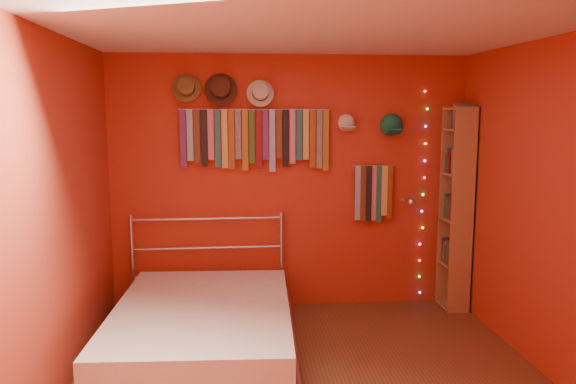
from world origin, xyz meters
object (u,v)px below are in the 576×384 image
object	(u,v)px
reading_lamp	(410,201)
bookshelf	(460,208)
bed	(203,329)
tie_rack	(256,136)

from	to	relation	value
reading_lamp	bookshelf	world-z (taller)	bookshelf
bookshelf	bed	distance (m)	2.75
bookshelf	bed	bearing A→B (deg)	-159.93
tie_rack	reading_lamp	world-z (taller)	tie_rack
tie_rack	bed	xyz separation A→B (m)	(-0.48, -1.06, -1.49)
tie_rack	bookshelf	bearing A→B (deg)	-4.44
tie_rack	bookshelf	distance (m)	2.12
reading_lamp	bookshelf	xyz separation A→B (m)	(0.52, 0.03, -0.08)
reading_lamp	bed	xyz separation A→B (m)	(-1.96, -0.88, -0.86)
bed	tie_rack	bearing A→B (deg)	68.42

